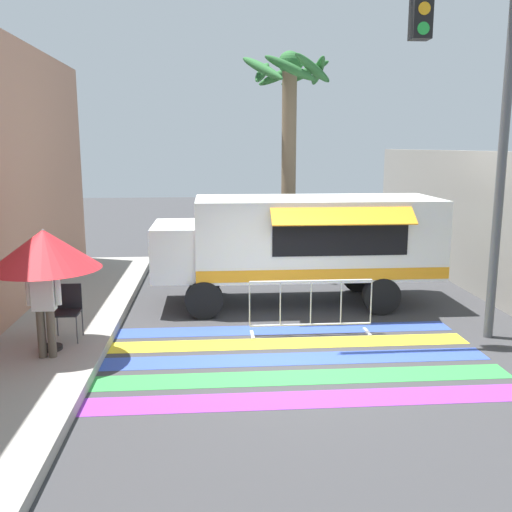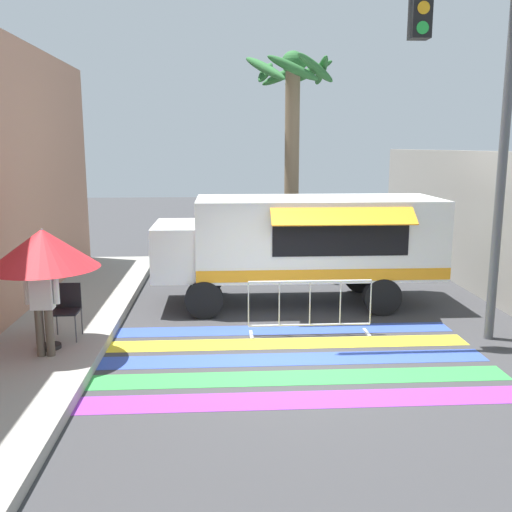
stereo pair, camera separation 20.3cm
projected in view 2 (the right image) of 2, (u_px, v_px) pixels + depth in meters
The scene contains 10 objects.
ground_plane at pixel (291, 357), 9.43m from camera, with size 60.00×60.00×0.00m, color #38383A.
concrete_wall_right at pixel (499, 229), 12.34m from camera, with size 0.20×16.00×3.31m.
crosswalk_painted at pixel (292, 359), 9.30m from camera, with size 6.40×3.60×0.01m.
food_truck at pixel (295, 239), 12.31m from camera, with size 6.08×2.52×2.33m.
traffic_signal_pole at pixel (456, 85), 9.42m from camera, with size 4.68×0.29×6.44m.
patio_umbrella at pixel (43, 249), 9.00m from camera, with size 1.75×1.75×1.97m.
folding_chair at pixel (66, 305), 9.77m from camera, with size 0.45×0.45×0.93m.
vendor_person at pixel (42, 299), 8.81m from camera, with size 0.53×0.22×1.63m.
barricade_front at pixel (310, 308), 10.43m from camera, with size 2.28×0.44×1.03m.
palm_tree at pixel (292, 122), 15.07m from camera, with size 2.49×2.46×5.85m.
Camera 2 is at (-1.11, -8.89, 3.43)m, focal length 40.00 mm.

